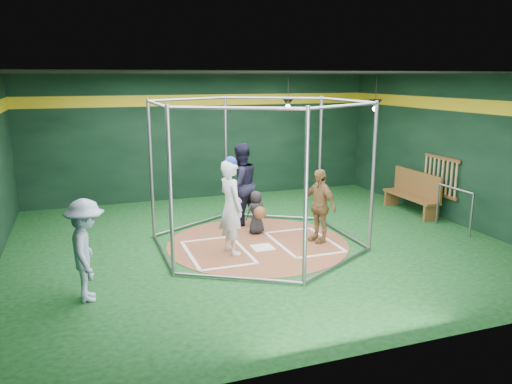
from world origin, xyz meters
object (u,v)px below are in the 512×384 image
object	(u,v)px
batter_figure	(231,206)
umpire	(240,184)
visitor_leopard	(319,205)
dugout_bench	(414,192)

from	to	relation	value
batter_figure	umpire	size ratio (longest dim) A/B	1.01
visitor_leopard	batter_figure	bearing A→B (deg)	-105.79
visitor_leopard	dugout_bench	distance (m)	3.60
visitor_leopard	dugout_bench	xyz separation A→B (m)	(3.36, 1.28, -0.24)
batter_figure	visitor_leopard	world-z (taller)	batter_figure
batter_figure	dugout_bench	world-z (taller)	batter_figure
umpire	batter_figure	bearing A→B (deg)	49.28
batter_figure	dugout_bench	xyz separation A→B (m)	(5.31, 1.35, -0.42)
visitor_leopard	dugout_bench	world-z (taller)	visitor_leopard
batter_figure	umpire	distance (m)	1.98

